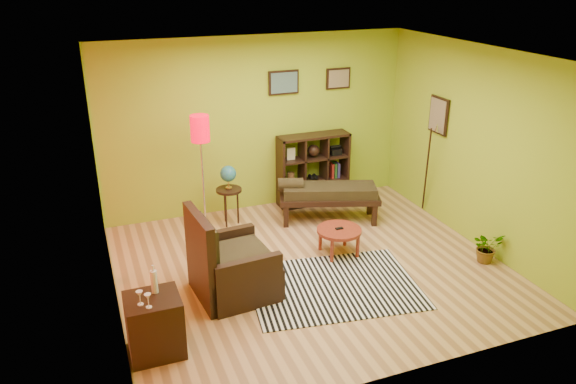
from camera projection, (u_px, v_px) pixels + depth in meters
name	position (u px, v px, depth m)	size (l,w,h in m)	color
ground	(311.00, 267.00, 7.53)	(5.00, 5.00, 0.00)	tan
room_shell	(306.00, 139.00, 6.83)	(5.04, 4.54, 2.82)	#96B625
zebra_rug	(333.00, 286.00, 7.09)	(2.10, 1.53, 0.01)	white
coffee_table	(339.00, 232.00, 7.77)	(0.62, 0.62, 0.40)	maroon
armchair	(230.00, 269.00, 6.82)	(1.01, 1.02, 1.14)	black
side_cabinet	(155.00, 325.00, 5.78)	(0.55, 0.50, 0.97)	black
floor_lamp	(201.00, 140.00, 7.88)	(0.28, 0.28, 1.84)	silver
globe_table	(228.00, 180.00, 8.52)	(0.39, 0.39, 0.96)	black
cube_shelf	(314.00, 169.00, 9.36)	(1.20, 0.35, 1.20)	black
bench	(327.00, 193.00, 8.75)	(1.64, 1.03, 0.72)	black
potted_plant	(486.00, 250.00, 7.63)	(0.40, 0.44, 0.34)	#26661E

